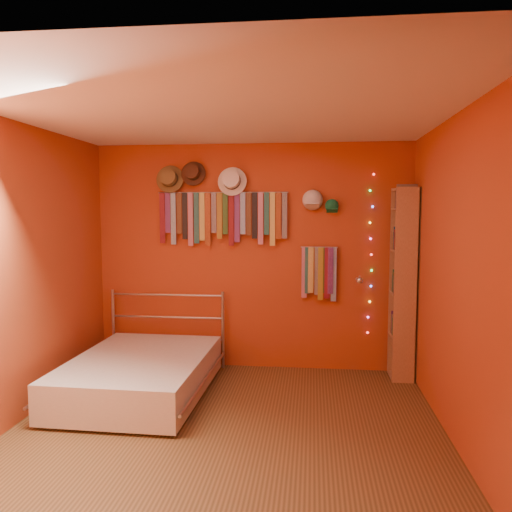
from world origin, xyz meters
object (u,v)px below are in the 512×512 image
at_px(bed, 140,374).
at_px(bookshelf, 407,283).
at_px(reading_lamp, 359,280).
at_px(tie_rack, 222,215).

bearing_deg(bed, bookshelf, 17.97).
xyz_separation_m(reading_lamp, bookshelf, (0.49, 0.02, -0.02)).
height_order(tie_rack, bookshelf, bookshelf).
bearing_deg(reading_lamp, bed, -159.94).
height_order(tie_rack, reading_lamp, tie_rack).
xyz_separation_m(bookshelf, bed, (-2.61, -0.79, -0.81)).
relative_size(tie_rack, reading_lamp, 4.73).
relative_size(reading_lamp, bed, 0.17).
distance_m(tie_rack, bed, 1.89).
bearing_deg(bookshelf, bed, -163.14).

